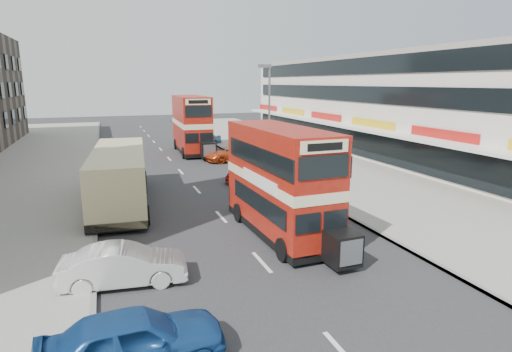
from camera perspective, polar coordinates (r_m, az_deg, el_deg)
name	(u,v)px	position (r m, az deg, el deg)	size (l,w,h in m)	color
ground	(282,285)	(15.04, 3.56, -14.47)	(160.00, 160.00, 0.00)	#28282B
road_surface	(181,172)	(33.43, -10.12, 0.57)	(12.00, 90.00, 0.01)	#28282B
pavement_right	(318,161)	(37.28, 8.36, 1.98)	(12.00, 90.00, 0.15)	gray
pavement_left	(6,183)	(33.63, -30.69, -0.82)	(12.00, 90.00, 0.15)	gray
kerb_left	(97,177)	(32.98, -20.61, -0.08)	(0.20, 90.00, 0.16)	gray
kerb_right	(254,166)	(34.92, -0.22, 1.40)	(0.20, 90.00, 0.16)	gray
commercial_row	(384,105)	(42.67, 16.86, 9.15)	(9.90, 46.20, 9.30)	beige
street_lamp	(268,110)	(32.60, 1.68, 8.95)	(1.00, 0.20, 8.12)	slate
bus_main	(280,181)	(18.88, 3.32, -0.73)	(2.63, 8.66, 4.75)	black
bus_second	(192,124)	(41.98, -8.68, 6.91)	(2.98, 9.77, 5.33)	black
coach	(120,175)	(25.08, -17.92, 0.16)	(3.59, 11.12, 2.90)	black
car_left_near	(134,340)	(11.32, -16.18, -20.44)	(1.79, 4.44, 1.51)	navy
car_left_front	(124,265)	(15.46, -17.37, -11.43)	(1.48, 4.23, 1.39)	silver
car_right_a	(259,172)	(29.38, 0.43, 0.51)	(1.96, 4.82, 1.40)	#A01013
car_right_b	(232,154)	(37.31, -3.26, 3.03)	(2.23, 4.83, 1.34)	#B73A12
car_right_c	(204,139)	(47.76, -7.04, 5.02)	(1.54, 3.82, 1.30)	#5A94B5
pedestrian_near	(328,170)	(28.94, 9.67, 0.82)	(0.65, 0.44, 1.77)	gray
pedestrian_far	(238,137)	(46.23, -2.50, 5.25)	(0.95, 0.40, 1.63)	gray
cyclist	(241,162)	(33.04, -2.08, 1.85)	(0.69, 1.71, 2.06)	gray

